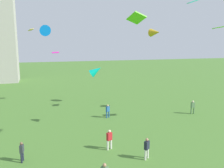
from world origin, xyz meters
TOP-DOWN VIEW (x-y plane):
  - person_0 at (-1.87, 13.21)m, footprint 0.52×0.43m
  - person_1 at (0.58, 21.59)m, footprint 0.49×0.40m
  - person_2 at (11.50, 19.66)m, footprint 0.55×0.29m
  - person_3 at (-8.86, 13.28)m, footprint 0.33×0.48m
  - person_4 at (0.40, 10.68)m, footprint 0.52×0.47m
  - kite_flying_1 at (0.23, 12.73)m, footprint 1.16×1.47m
  - kite_flying_2 at (3.49, 15.60)m, footprint 1.10×1.28m
  - kite_flying_3 at (-5.87, 28.16)m, footprint 1.97×2.53m
  - kite_flying_4 at (10.64, 19.41)m, footprint 1.73×1.48m
  - kite_flying_6 at (14.11, 18.81)m, footprint 1.79×1.52m
  - kite_flying_9 at (1.08, 29.14)m, footprint 2.43×1.86m
  - kite_flying_10 at (-4.60, 31.43)m, footprint 1.03×0.73m
  - kite_flying_11 at (-7.91, 30.54)m, footprint 0.85×0.93m

SIDE VIEW (x-z plane):
  - person_3 at x=-8.86m, z-range 0.11..1.70m
  - person_1 at x=0.58m, z-range 0.11..1.77m
  - person_4 at x=0.40m, z-range 0.11..1.84m
  - person_0 at x=-1.87m, z-range 0.12..1.87m
  - person_2 at x=11.50m, z-range 0.12..1.89m
  - kite_flying_9 at x=1.08m, z-range 4.00..5.99m
  - kite_flying_10 at x=-4.60m, z-range 7.60..7.84m
  - kite_flying_2 at x=3.49m, z-range 9.64..10.42m
  - kite_flying_3 at x=-5.87m, z-range 9.66..11.40m
  - kite_flying_11 at x=-7.91m, z-range 10.74..11.14m
  - kite_flying_1 at x=0.23m, z-range 10.51..11.39m
  - kite_flying_6 at x=14.11m, z-range 10.80..11.14m
  - kite_flying_4 at x=10.64m, z-range 13.62..14.26m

